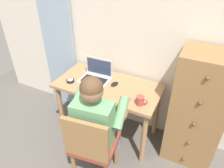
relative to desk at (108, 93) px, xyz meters
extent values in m
cube|color=beige|center=(0.42, 0.36, 0.62)|extent=(4.80, 0.05, 2.50)
cube|color=#8EA3B7|center=(-0.89, 0.29, 0.45)|extent=(0.48, 0.03, 2.16)
cube|color=#9E754C|center=(0.00, 0.00, 0.10)|extent=(1.20, 0.59, 0.03)
cylinder|color=#9E754C|center=(-0.54, -0.24, -0.27)|extent=(0.06, 0.06, 0.71)
cylinder|color=#9E754C|center=(0.54, -0.24, -0.27)|extent=(0.06, 0.06, 0.71)
cylinder|color=#9E754C|center=(-0.54, 0.24, -0.27)|extent=(0.06, 0.06, 0.71)
cylinder|color=#9E754C|center=(0.54, 0.24, -0.27)|extent=(0.06, 0.06, 0.71)
cube|color=olive|center=(0.98, 0.10, 0.02)|extent=(0.52, 0.40, 1.30)
sphere|color=brown|center=(0.98, -0.11, -0.50)|extent=(0.04, 0.04, 0.04)
sphere|color=brown|center=(0.98, -0.11, -0.24)|extent=(0.04, 0.04, 0.04)
sphere|color=brown|center=(0.98, -0.11, 0.02)|extent=(0.04, 0.04, 0.04)
sphere|color=brown|center=(0.98, -0.11, 0.28)|extent=(0.04, 0.04, 0.04)
sphere|color=brown|center=(0.98, -0.11, 0.54)|extent=(0.04, 0.04, 0.04)
cube|color=brown|center=(0.15, -0.59, -0.18)|extent=(0.47, 0.45, 0.05)
cube|color=olive|center=(0.17, -0.76, 0.06)|extent=(0.42, 0.09, 0.42)
cylinder|color=olive|center=(0.30, -0.41, -0.42)|extent=(0.04, 0.04, 0.43)
cylinder|color=olive|center=(-0.04, -0.45, -0.42)|extent=(0.04, 0.04, 0.43)
cylinder|color=olive|center=(0.00, -0.77, -0.42)|extent=(0.04, 0.04, 0.43)
cylinder|color=#6B84AD|center=(0.21, -0.36, -0.13)|extent=(0.19, 0.41, 0.14)
cylinder|color=#6B84AD|center=(0.03, -0.38, -0.13)|extent=(0.19, 0.41, 0.14)
cylinder|color=#6B84AD|center=(0.19, -0.16, -0.38)|extent=(0.11, 0.11, 0.50)
cylinder|color=#6B84AD|center=(0.01, -0.18, -0.38)|extent=(0.11, 0.11, 0.50)
cube|color=#609366|center=(0.15, -0.60, 0.10)|extent=(0.38, 0.24, 0.46)
cylinder|color=#609366|center=(0.36, -0.44, 0.18)|extent=(0.13, 0.31, 0.25)
cylinder|color=#609366|center=(-0.08, -0.50, 0.18)|extent=(0.13, 0.31, 0.25)
cylinder|color=#846047|center=(0.33, -0.24, 0.07)|extent=(0.10, 0.27, 0.11)
cylinder|color=#846047|center=(-0.11, -0.30, 0.07)|extent=(0.10, 0.27, 0.11)
sphere|color=#846047|center=(0.15, -0.59, 0.46)|extent=(0.20, 0.20, 0.20)
sphere|color=#513823|center=(0.15, -0.59, 0.49)|extent=(0.20, 0.20, 0.20)
cube|color=#B7BABF|center=(-0.18, 0.00, 0.13)|extent=(0.35, 0.25, 0.02)
cube|color=black|center=(-0.18, -0.01, 0.14)|extent=(0.29, 0.16, 0.00)
cube|color=#B7BABF|center=(-0.18, 0.13, 0.24)|extent=(0.34, 0.02, 0.22)
cube|color=#2D3851|center=(-0.18, 0.12, 0.24)|extent=(0.31, 0.01, 0.18)
ellipsoid|color=black|center=(0.07, 0.03, 0.13)|extent=(0.09, 0.11, 0.03)
cylinder|color=black|center=(-0.42, -0.14, 0.13)|extent=(0.09, 0.09, 0.03)
cylinder|color=silver|center=(-0.42, -0.14, 0.15)|extent=(0.06, 0.06, 0.00)
cylinder|color=#9E3D38|center=(0.44, -0.17, 0.16)|extent=(0.08, 0.08, 0.09)
torus|color=#9E3D38|center=(0.49, -0.17, 0.17)|extent=(0.06, 0.01, 0.06)
camera|label=1|loc=(0.92, -1.78, 1.47)|focal=34.31mm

